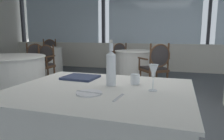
{
  "coord_description": "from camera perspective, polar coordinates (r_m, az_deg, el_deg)",
  "views": [
    {
      "loc": [
        0.83,
        -3.05,
        1.16
      ],
      "look_at": [
        0.35,
        -1.52,
        0.89
      ],
      "focal_mm": 34.04,
      "sensor_mm": 36.0,
      "label": 1
    }
  ],
  "objects": [
    {
      "name": "water_tumbler",
      "position": [
        1.74,
        6.25,
        -2.43
      ],
      "size": [
        0.08,
        0.08,
        0.08
      ],
      "primitive_type": "cylinder",
      "color": "white",
      "rests_on": "foreground_table"
    },
    {
      "name": "dining_chair_1_0",
      "position": [
        7.56,
        -16.46,
        4.88
      ],
      "size": [
        0.64,
        0.61,
        0.98
      ],
      "rotation": [
        0.0,
        0.0,
        5.15
      ],
      "color": "brown",
      "rests_on": "ground_plane"
    },
    {
      "name": "water_bottle",
      "position": [
        1.67,
        -0.25,
        0.79
      ],
      "size": [
        0.08,
        0.08,
        0.36
      ],
      "color": "white",
      "rests_on": "foreground_table"
    },
    {
      "name": "wine_glass",
      "position": [
        1.54,
        11.05,
        -0.68
      ],
      "size": [
        0.07,
        0.07,
        0.19
      ],
      "color": "white",
      "rests_on": "foreground_table"
    },
    {
      "name": "background_table_1",
      "position": [
        6.62,
        -17.68,
        2.51
      ],
      "size": [
        1.08,
        1.08,
        0.76
      ],
      "color": "silver",
      "rests_on": "ground_plane"
    },
    {
      "name": "background_table_2",
      "position": [
        5.19,
        6.32,
        1.02
      ],
      "size": [
        1.01,
        1.01,
        0.76
      ],
      "color": "silver",
      "rests_on": "ground_plane"
    },
    {
      "name": "dining_chair_2_0",
      "position": [
        6.01,
        2.46,
        3.75
      ],
      "size": [
        0.66,
        0.65,
        0.9
      ],
      "rotation": [
        0.0,
        0.0,
        5.36
      ],
      "color": "brown",
      "rests_on": "ground_plane"
    },
    {
      "name": "dining_chair_1_1",
      "position": [
        5.67,
        -19.47,
        2.98
      ],
      "size": [
        0.64,
        0.61,
        0.93
      ],
      "rotation": [
        0.0,
        0.0,
        8.29
      ],
      "color": "brown",
      "rests_on": "ground_plane"
    },
    {
      "name": "ground_plane",
      "position": [
        3.36,
        2.18,
        -10.46
      ],
      "size": [
        13.38,
        13.38,
        0.0
      ],
      "primitive_type": "plane",
      "color": "#4C5156"
    },
    {
      "name": "menu_book",
      "position": [
        1.97,
        -8.44,
        -1.95
      ],
      "size": [
        0.31,
        0.27,
        0.02
      ],
      "primitive_type": "cube",
      "rotation": [
        0.0,
        0.0,
        -0.06
      ],
      "color": "#2D3856",
      "rests_on": "foreground_table"
    },
    {
      "name": "dining_chair_2_1",
      "position": [
        4.35,
        11.8,
        1.63
      ],
      "size": [
        0.66,
        0.65,
        0.98
      ],
      "rotation": [
        0.0,
        0.0,
        8.51
      ],
      "color": "brown",
      "rests_on": "ground_plane"
    },
    {
      "name": "butter_knife",
      "position": [
        1.47,
        -6.19,
        -5.98
      ],
      "size": [
        0.2,
        0.04,
        0.0
      ],
      "primitive_type": "cube",
      "rotation": [
        0.0,
        0.0,
        -0.1
      ],
      "color": "silver",
      "rests_on": "foreground_table"
    },
    {
      "name": "side_plate",
      "position": [
        1.47,
        -6.18,
        -6.18
      ],
      "size": [
        0.18,
        0.18,
        0.01
      ],
      "primitive_type": "cylinder",
      "color": "white",
      "rests_on": "foreground_table"
    },
    {
      "name": "dining_chair_3_0",
      "position": [
        5.16,
        -17.91,
        2.25
      ],
      "size": [
        0.54,
        0.48,
        0.91
      ],
      "rotation": [
        0.0,
        0.0,
        4.73
      ],
      "color": "brown",
      "rests_on": "ground_plane"
    },
    {
      "name": "foreground_table",
      "position": [
        1.74,
        -3.06,
        -17.1
      ],
      "size": [
        1.34,
        1.1,
        0.76
      ],
      "color": "silver",
      "rests_on": "ground_plane"
    },
    {
      "name": "background_table_3",
      "position": [
        4.34,
        -26.01,
        -1.64
      ],
      "size": [
        1.34,
        1.34,
        0.76
      ],
      "color": "silver",
      "rests_on": "ground_plane"
    },
    {
      "name": "dinner_fork",
      "position": [
        1.37,
        1.76,
        -7.41
      ],
      "size": [
        0.03,
        0.18,
        0.0
      ],
      "primitive_type": "cube",
      "rotation": [
        0.0,
        0.0,
        1.48
      ],
      "color": "silver",
      "rests_on": "foreground_table"
    },
    {
      "name": "window_wall_far",
      "position": [
        6.86,
        10.73,
        9.78
      ],
      "size": [
        10.29,
        0.14,
        2.97
      ],
      "color": "silver",
      "rests_on": "ground_plane"
    }
  ]
}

